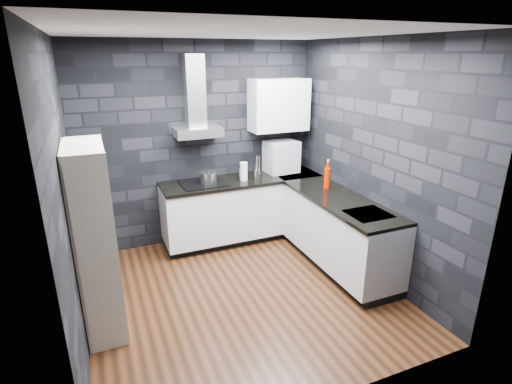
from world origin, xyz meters
TOP-DOWN VIEW (x-y plane):
  - ground at (0.00, 0.00)m, footprint 3.20×3.20m
  - ceiling at (0.00, 0.00)m, footprint 3.20×3.20m
  - wall_back at (0.00, 1.62)m, footprint 3.20×0.05m
  - wall_front at (0.00, -1.62)m, footprint 3.20×0.05m
  - wall_left at (-1.62, 0.00)m, footprint 0.05×3.20m
  - wall_right at (1.62, 0.00)m, footprint 0.05×3.20m
  - toekick_back at (0.50, 1.34)m, footprint 2.18×0.50m
  - toekick_right at (1.34, 0.10)m, footprint 0.50×1.78m
  - counter_back_cab at (0.50, 1.30)m, footprint 2.20×0.60m
  - counter_right_cab at (1.30, 0.10)m, footprint 0.60×1.80m
  - counter_back_top at (0.50, 1.29)m, footprint 2.20×0.62m
  - counter_right_top at (1.29, 0.10)m, footprint 0.62×1.80m
  - counter_corner_top at (1.30, 1.30)m, footprint 0.62×0.62m
  - hood_body at (-0.05, 1.43)m, footprint 0.60×0.34m
  - hood_chimney at (-0.05, 1.50)m, footprint 0.24×0.20m
  - upper_cabinet at (1.10, 1.43)m, footprint 0.80×0.35m
  - cooktop at (-0.05, 1.30)m, footprint 0.58×0.50m
  - sink_rim at (1.30, -0.40)m, footprint 0.44×0.40m
  - pot at (0.02, 1.27)m, footprint 0.28×0.28m
  - glass_vase at (0.50, 1.22)m, footprint 0.11×0.11m
  - storage_jar at (0.54, 1.37)m, footprint 0.11×0.11m
  - utensil_crock at (0.70, 1.22)m, footprint 0.10×0.10m
  - appliance_garage at (1.14, 1.39)m, footprint 0.47×0.38m
  - red_bottle at (1.35, 0.51)m, footprint 0.09×0.09m
  - bookshelf at (-1.42, 0.03)m, footprint 0.50×0.85m
  - fruit_bowl at (-1.42, -0.10)m, footprint 0.26×0.26m
  - book_red at (-1.43, 0.18)m, footprint 0.18×0.03m
  - book_second at (-1.46, 0.23)m, footprint 0.14×0.12m

SIDE VIEW (x-z plane):
  - ground at x=0.00m, z-range 0.00..0.00m
  - toekick_back at x=0.50m, z-range 0.00..0.10m
  - toekick_right at x=1.34m, z-range 0.00..0.10m
  - counter_back_cab at x=0.50m, z-range 0.10..0.86m
  - counter_right_cab at x=1.30m, z-range 0.10..0.86m
  - book_red at x=-1.43m, z-range 0.45..0.69m
  - book_second at x=-1.46m, z-range 0.48..0.71m
  - counter_back_top at x=0.50m, z-range 0.86..0.90m
  - counter_right_top at x=1.29m, z-range 0.86..0.90m
  - counter_corner_top at x=1.30m, z-range 0.86..0.90m
  - sink_rim at x=1.30m, z-range 0.89..0.90m
  - bookshelf at x=-1.42m, z-range 0.00..1.80m
  - cooktop at x=-0.05m, z-range 0.90..0.91m
  - fruit_bowl at x=-1.42m, z-range 0.91..0.97m
  - storage_jar at x=0.54m, z-range 0.90..1.01m
  - utensil_crock at x=0.70m, z-range 0.90..1.02m
  - pot at x=0.02m, z-range 0.91..1.04m
  - glass_vase at x=0.50m, z-range 0.90..1.15m
  - red_bottle at x=1.35m, z-range 0.90..1.16m
  - appliance_garage at x=1.14m, z-range 0.90..1.35m
  - wall_back at x=0.00m, z-range 0.00..2.70m
  - wall_front at x=0.00m, z-range 0.00..2.70m
  - wall_left at x=-1.62m, z-range 0.00..2.70m
  - wall_right at x=1.62m, z-range 0.00..2.70m
  - hood_body at x=-0.05m, z-range 1.50..1.62m
  - upper_cabinet at x=1.10m, z-range 1.50..2.20m
  - hood_chimney at x=-0.05m, z-range 1.62..2.52m
  - ceiling at x=0.00m, z-range 2.70..2.70m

